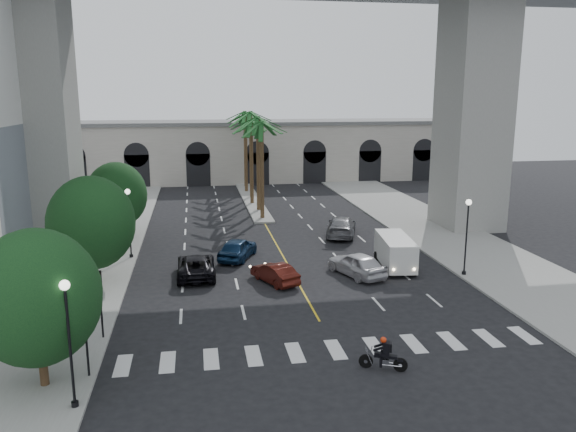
# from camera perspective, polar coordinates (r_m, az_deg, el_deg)

# --- Properties ---
(ground) EXTENTS (140.00, 140.00, 0.00)m
(ground) POSITION_cam_1_polar(r_m,az_deg,el_deg) (29.42, 4.11, -12.13)
(ground) COLOR black
(ground) RESTS_ON ground
(sidewalk_left) EXTENTS (8.00, 100.00, 0.15)m
(sidewalk_left) POSITION_cam_1_polar(r_m,az_deg,el_deg) (43.61, -20.47, -4.61)
(sidewalk_left) COLOR gray
(sidewalk_left) RESTS_ON ground
(sidewalk_right) EXTENTS (8.00, 100.00, 0.15)m
(sidewalk_right) POSITION_cam_1_polar(r_m,az_deg,el_deg) (47.83, 17.54, -2.95)
(sidewalk_right) COLOR gray
(sidewalk_right) RESTS_ON ground
(median) EXTENTS (2.00, 24.00, 0.20)m
(median) POSITION_cam_1_polar(r_m,az_deg,el_deg) (65.46, -3.67, 1.60)
(median) COLOR gray
(median) RESTS_ON ground
(pier_building) EXTENTS (71.00, 10.50, 8.50)m
(pier_building) POSITION_cam_1_polar(r_m,az_deg,el_deg) (81.66, -4.94, 6.64)
(pier_building) COLOR beige
(pier_building) RESTS_ON ground
(bridge) EXTENTS (75.00, 13.00, 26.00)m
(bridge) POSITION_cam_1_polar(r_m,az_deg,el_deg) (49.45, 2.24, 19.63)
(bridge) COLOR gray
(bridge) RESTS_ON ground
(palm_a) EXTENTS (3.20, 3.20, 10.30)m
(palm_a) POSITION_cam_1_polar(r_m,az_deg,el_deg) (54.50, -2.71, 9.02)
(palm_a) COLOR #47331E
(palm_a) RESTS_ON ground
(palm_b) EXTENTS (3.20, 3.20, 10.60)m
(palm_b) POSITION_cam_1_polar(r_m,az_deg,el_deg) (58.46, -3.08, 9.50)
(palm_b) COLOR #47331E
(palm_b) RESTS_ON ground
(palm_c) EXTENTS (3.20, 3.20, 10.10)m
(palm_c) POSITION_cam_1_polar(r_m,az_deg,el_deg) (62.42, -3.77, 9.24)
(palm_c) COLOR #47331E
(palm_c) RESTS_ON ground
(palm_d) EXTENTS (3.20, 3.20, 10.90)m
(palm_d) POSITION_cam_1_polar(r_m,az_deg,el_deg) (66.40, -3.83, 10.05)
(palm_d) COLOR #47331E
(palm_d) RESTS_ON ground
(palm_e) EXTENTS (3.20, 3.20, 10.40)m
(palm_e) POSITION_cam_1_polar(r_m,az_deg,el_deg) (70.38, -4.36, 9.79)
(palm_e) COLOR #47331E
(palm_e) RESTS_ON ground
(palm_f) EXTENTS (3.20, 3.20, 10.70)m
(palm_f) POSITION_cam_1_polar(r_m,az_deg,el_deg) (74.37, -4.41, 10.13)
(palm_f) COLOR #47331E
(palm_f) RESTS_ON ground
(street_tree_near) EXTENTS (5.20, 5.20, 6.89)m
(street_tree_near) POSITION_cam_1_polar(r_m,az_deg,el_deg) (25.27, -24.19, -7.56)
(street_tree_near) COLOR #382616
(street_tree_near) RESTS_ON ground
(street_tree_mid) EXTENTS (5.44, 5.44, 7.21)m
(street_tree_mid) POSITION_cam_1_polar(r_m,az_deg,el_deg) (37.47, -19.34, -0.67)
(street_tree_mid) COLOR #382616
(street_tree_mid) RESTS_ON ground
(street_tree_far) EXTENTS (5.04, 5.04, 6.68)m
(street_tree_far) POSITION_cam_1_polar(r_m,az_deg,el_deg) (49.17, -17.02, 2.05)
(street_tree_far) COLOR #382616
(street_tree_far) RESTS_ON ground
(lamp_post_left_near) EXTENTS (0.40, 0.40, 5.35)m
(lamp_post_left_near) POSITION_cam_1_polar(r_m,az_deg,el_deg) (23.36, -21.38, -11.03)
(lamp_post_left_near) COLOR black
(lamp_post_left_near) RESTS_ON ground
(lamp_post_left_far) EXTENTS (0.40, 0.40, 5.35)m
(lamp_post_left_far) POSITION_cam_1_polar(r_m,az_deg,el_deg) (43.25, -15.85, -0.13)
(lamp_post_left_far) COLOR black
(lamp_post_left_far) RESTS_ON ground
(lamp_post_right) EXTENTS (0.40, 0.40, 5.35)m
(lamp_post_right) POSITION_cam_1_polar(r_m,az_deg,el_deg) (39.43, 17.71, -1.41)
(lamp_post_right) COLOR black
(lamp_post_right) RESTS_ON ground
(traffic_signal_near) EXTENTS (0.25, 0.18, 3.65)m
(traffic_signal_near) POSITION_cam_1_polar(r_m,az_deg,el_deg) (25.87, -19.92, -10.34)
(traffic_signal_near) COLOR black
(traffic_signal_near) RESTS_ON ground
(traffic_signal_far) EXTENTS (0.25, 0.18, 3.65)m
(traffic_signal_far) POSITION_cam_1_polar(r_m,az_deg,el_deg) (29.56, -18.56, -7.40)
(traffic_signal_far) COLOR black
(traffic_signal_far) RESTS_ON ground
(motorcycle_rider) EXTENTS (2.05, 0.97, 1.57)m
(motorcycle_rider) POSITION_cam_1_polar(r_m,az_deg,el_deg) (26.21, 9.80, -13.75)
(motorcycle_rider) COLOR black
(motorcycle_rider) RESTS_ON ground
(car_a) EXTENTS (3.54, 5.21, 1.65)m
(car_a) POSITION_cam_1_polar(r_m,az_deg,el_deg) (38.66, 6.99, -4.86)
(car_a) COLOR #B8B7BC
(car_a) RESTS_ON ground
(car_b) EXTENTS (2.96, 4.27, 1.34)m
(car_b) POSITION_cam_1_polar(r_m,az_deg,el_deg) (37.00, -1.35, -5.81)
(car_b) COLOR #48140E
(car_b) RESTS_ON ground
(car_c) EXTENTS (2.51, 5.43, 1.51)m
(car_c) POSITION_cam_1_polar(r_m,az_deg,el_deg) (38.76, -9.32, -5.00)
(car_c) COLOR black
(car_c) RESTS_ON ground
(car_d) EXTENTS (4.09, 6.31, 1.70)m
(car_d) POSITION_cam_1_polar(r_m,az_deg,el_deg) (49.32, 5.44, -1.05)
(car_d) COLOR slate
(car_d) RESTS_ON ground
(car_e) EXTENTS (3.63, 5.11, 1.62)m
(car_e) POSITION_cam_1_polar(r_m,az_deg,el_deg) (42.41, -5.14, -3.30)
(car_e) COLOR #102A4C
(car_e) RESTS_ON ground
(cargo_van) EXTENTS (2.67, 5.51, 2.26)m
(cargo_van) POSITION_cam_1_polar(r_m,az_deg,el_deg) (40.61, 10.85, -3.52)
(cargo_van) COLOR silver
(cargo_van) RESTS_ON ground
(pedestrian_b) EXTENTS (0.97, 0.90, 1.60)m
(pedestrian_b) POSITION_cam_1_polar(r_m,az_deg,el_deg) (35.94, -25.59, -7.13)
(pedestrian_b) COLOR black
(pedestrian_b) RESTS_ON sidewalk_left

